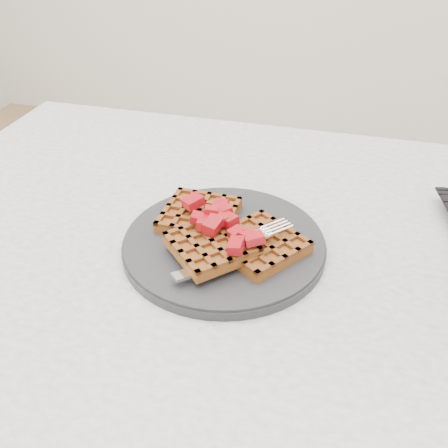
# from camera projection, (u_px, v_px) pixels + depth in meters

# --- Properties ---
(table) EXTENTS (1.20, 0.80, 0.75)m
(table) POSITION_uv_depth(u_px,v_px,m) (276.00, 312.00, 0.73)
(table) COLOR silver
(table) RESTS_ON ground
(plate) EXTENTS (0.27, 0.27, 0.02)m
(plate) POSITION_uv_depth(u_px,v_px,m) (224.00, 244.00, 0.67)
(plate) COLOR #242427
(plate) RESTS_ON table
(waffles) EXTENTS (0.21, 0.19, 0.03)m
(waffles) POSITION_uv_depth(u_px,v_px,m) (223.00, 234.00, 0.65)
(waffles) COLOR #93501F
(waffles) RESTS_ON plate
(strawberry_pile) EXTENTS (0.15, 0.15, 0.02)m
(strawberry_pile) POSITION_uv_depth(u_px,v_px,m) (224.00, 215.00, 0.64)
(strawberry_pile) COLOR maroon
(strawberry_pile) RESTS_ON waffles
(fork) EXTENTS (0.14, 0.15, 0.02)m
(fork) POSITION_uv_depth(u_px,v_px,m) (242.00, 253.00, 0.63)
(fork) COLOR silver
(fork) RESTS_ON plate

